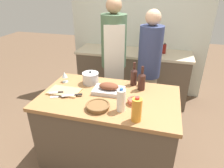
% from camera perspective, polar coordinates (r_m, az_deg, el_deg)
% --- Properties ---
extents(ground_plane, '(12.00, 12.00, 0.00)m').
position_cam_1_polar(ground_plane, '(2.63, -0.78, -20.09)').
color(ground_plane, brown).
extents(kitchen_island, '(1.44, 0.86, 0.87)m').
position_cam_1_polar(kitchen_island, '(2.33, -0.85, -12.74)').
color(kitchen_island, brown).
rests_on(kitchen_island, ground_plane).
extents(back_counter, '(1.95, 0.60, 0.89)m').
position_cam_1_polar(back_counter, '(3.64, 5.86, 2.59)').
color(back_counter, brown).
rests_on(back_counter, ground_plane).
extents(back_wall, '(2.45, 0.10, 2.55)m').
position_cam_1_polar(back_wall, '(3.73, 7.43, 16.50)').
color(back_wall, silver).
rests_on(back_wall, ground_plane).
extents(roasting_pan, '(0.34, 0.22, 0.11)m').
position_cam_1_polar(roasting_pan, '(2.13, -0.93, -1.43)').
color(roasting_pan, '#BCBCC1').
rests_on(roasting_pan, kitchen_island).
extents(wicker_basket, '(0.23, 0.23, 0.05)m').
position_cam_1_polar(wicker_basket, '(1.88, -4.07, -6.29)').
color(wicker_basket, brown).
rests_on(wicker_basket, kitchen_island).
extents(cutting_board, '(0.34, 0.20, 0.02)m').
position_cam_1_polar(cutting_board, '(2.22, -13.43, -2.04)').
color(cutting_board, tan).
rests_on(cutting_board, kitchen_island).
extents(stock_pot, '(0.19, 0.19, 0.15)m').
position_cam_1_polar(stock_pot, '(2.34, -6.15, 1.69)').
color(stock_pot, '#B7B7BC').
rests_on(stock_pot, kitchen_island).
extents(mixing_bowl, '(0.13, 0.13, 0.06)m').
position_cam_1_polar(mixing_bowl, '(1.96, 6.33, -4.85)').
color(mixing_bowl, '#A84C38').
rests_on(mixing_bowl, kitchen_island).
extents(juice_jug, '(0.09, 0.09, 0.23)m').
position_cam_1_polar(juice_jug, '(1.69, 7.05, -7.30)').
color(juice_jug, orange).
rests_on(juice_jug, kitchen_island).
extents(milk_jug, '(0.08, 0.08, 0.23)m').
position_cam_1_polar(milk_jug, '(1.81, 2.62, -4.66)').
color(milk_jug, white).
rests_on(milk_jug, kitchen_island).
extents(wine_bottle_green, '(0.08, 0.08, 0.27)m').
position_cam_1_polar(wine_bottle_green, '(2.29, 6.25, 2.27)').
color(wine_bottle_green, '#381E19').
rests_on(wine_bottle_green, kitchen_island).
extents(wine_bottle_dark, '(0.08, 0.08, 0.28)m').
position_cam_1_polar(wine_bottle_dark, '(2.19, 8.49, 0.97)').
color(wine_bottle_dark, '#381E19').
rests_on(wine_bottle_dark, kitchen_island).
extents(wine_glass_left, '(0.07, 0.07, 0.13)m').
position_cam_1_polar(wine_glass_left, '(2.28, 8.35, 1.43)').
color(wine_glass_left, silver).
rests_on(wine_glass_left, kitchen_island).
extents(wine_glass_right, '(0.07, 0.07, 0.13)m').
position_cam_1_polar(wine_glass_right, '(2.42, -13.38, 2.48)').
color(wine_glass_right, silver).
rests_on(wine_glass_right, kitchen_island).
extents(knife_chef, '(0.20, 0.12, 0.01)m').
position_cam_1_polar(knife_chef, '(2.10, -11.13, -3.11)').
color(knife_chef, '#B7B7BC').
rests_on(knife_chef, cutting_board).
extents(knife_paring, '(0.15, 0.09, 0.01)m').
position_cam_1_polar(knife_paring, '(2.19, -15.52, -2.33)').
color(knife_paring, '#B7B7BC').
rests_on(knife_paring, cutting_board).
extents(knife_bread, '(0.14, 0.08, 0.01)m').
position_cam_1_polar(knife_bread, '(2.14, -15.30, -3.54)').
color(knife_bread, '#B7B7BC').
rests_on(knife_bread, kitchen_island).
extents(stand_mixer, '(0.18, 0.14, 0.30)m').
position_cam_1_polar(stand_mixer, '(3.32, 10.02, 10.39)').
color(stand_mixer, '#B22323').
rests_on(stand_mixer, back_counter).
extents(condiment_bottle_tall, '(0.05, 0.05, 0.20)m').
position_cam_1_polar(condiment_bottle_tall, '(3.27, 13.41, 9.30)').
color(condiment_bottle_tall, '#B28E2D').
rests_on(condiment_bottle_tall, back_counter).
extents(condiment_bottle_short, '(0.06, 0.06, 0.17)m').
position_cam_1_polar(condiment_bottle_short, '(3.44, 14.72, 9.71)').
color(condiment_bottle_short, maroon).
rests_on(condiment_bottle_short, back_counter).
extents(person_cook_aproned, '(0.35, 0.38, 1.78)m').
position_cam_1_polar(person_cook_aproned, '(2.85, 0.49, 7.70)').
color(person_cook_aproned, beige).
rests_on(person_cook_aproned, ground_plane).
extents(person_cook_guest, '(0.30, 0.30, 1.66)m').
position_cam_1_polar(person_cook_guest, '(2.72, 10.49, 4.89)').
color(person_cook_guest, beige).
rests_on(person_cook_guest, ground_plane).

